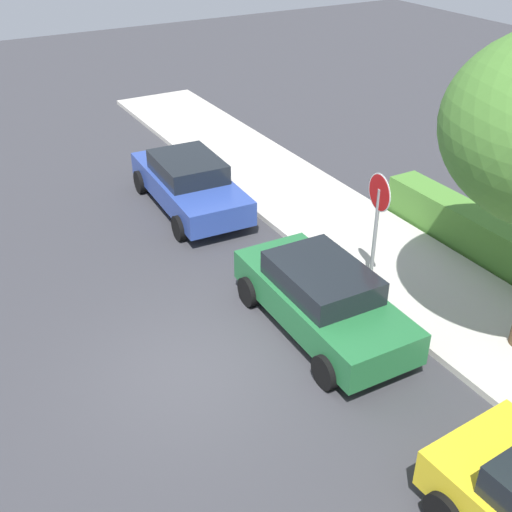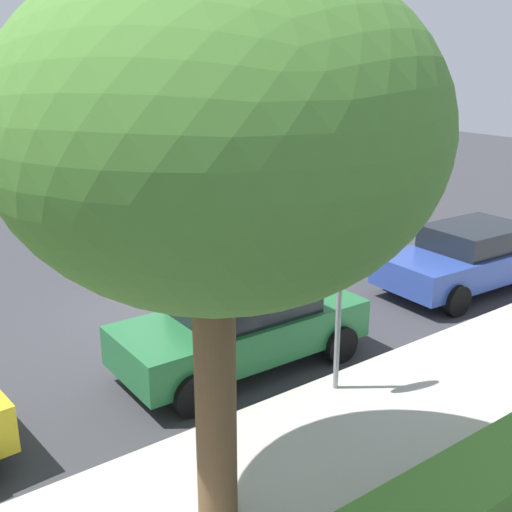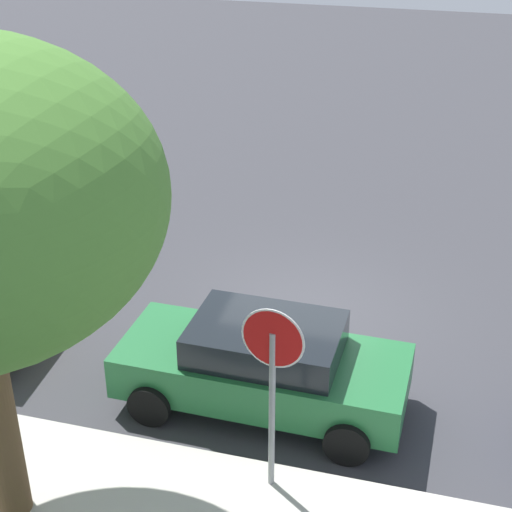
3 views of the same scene
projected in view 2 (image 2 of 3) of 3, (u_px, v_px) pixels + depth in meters
The scene contains 6 objects.
ground_plane at pixel (166, 313), 12.95m from camera, with size 60.00×60.00×0.00m, color #38383D.
sidewalk_curb at pixel (368, 438), 8.66m from camera, with size 32.00×3.06×0.14m, color beige.
stop_sign at pixel (340, 279), 9.28m from camera, with size 0.79×0.13×2.77m.
parked_car_green at pixel (242, 324), 10.61m from camera, with size 4.26×1.99×1.42m.
parked_car_blue at pixel (473, 256), 14.14m from camera, with size 4.63×2.17×1.43m.
street_tree_mid_block at pixel (220, 134), 5.89m from camera, with size 4.21×4.21×6.00m.
Camera 2 is at (5.69, 10.69, 5.08)m, focal length 45.00 mm.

